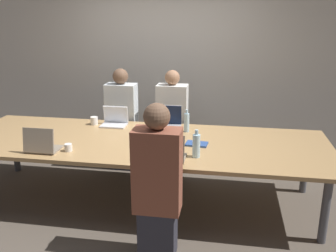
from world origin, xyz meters
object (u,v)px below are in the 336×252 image
(cup_far_midleft, at_px, (94,121))
(person_far_center, at_px, (172,123))
(laptop_near_midright, at_px, (167,153))
(bottle_near_midright, at_px, (196,145))
(cup_near_left, at_px, (68,147))
(laptop_near_left, at_px, (42,145))
(laptop_far_midleft, at_px, (115,120))
(laptop_far_center, at_px, (168,121))
(bottle_far_center, at_px, (187,122))
(person_near_midright, at_px, (157,185))
(person_far_midleft, at_px, (122,121))
(stapler, at_px, (170,145))

(cup_far_midleft, bearing_deg, person_far_center, 25.93)
(person_far_center, bearing_deg, laptop_near_midright, -82.83)
(cup_far_midleft, height_order, person_far_center, person_far_center)
(bottle_near_midright, xyz_separation_m, cup_near_left, (-1.30, -0.06, -0.08))
(bottle_near_midright, xyz_separation_m, laptop_near_left, (-1.55, -0.13, -0.04))
(laptop_near_midright, relative_size, laptop_near_left, 1.08)
(laptop_far_midleft, xyz_separation_m, laptop_far_center, (0.67, 0.04, 0.01))
(laptop_far_midleft, bearing_deg, cup_far_midleft, -176.00)
(bottle_near_midright, distance_m, bottle_far_center, 0.80)
(cup_far_midleft, distance_m, person_near_midright, 1.82)
(laptop_near_left, xyz_separation_m, cup_near_left, (0.25, 0.07, -0.04))
(person_near_midright, bearing_deg, cup_far_midleft, -52.98)
(person_far_midleft, xyz_separation_m, person_far_center, (0.68, 0.05, -0.01))
(laptop_far_midleft, height_order, person_far_center, person_far_center)
(person_far_midleft, height_order, stapler, person_far_midleft)
(stapler, bearing_deg, bottle_far_center, 80.84)
(stapler, bearing_deg, cup_far_midleft, 150.91)
(cup_far_midleft, relative_size, stapler, 0.66)
(laptop_near_left, bearing_deg, stapler, -164.18)
(person_far_midleft, relative_size, bottle_near_midright, 4.97)
(person_far_midleft, bearing_deg, laptop_near_left, -106.93)
(laptop_far_center, relative_size, bottle_far_center, 1.19)
(cup_near_left, height_order, bottle_far_center, bottle_far_center)
(cup_near_left, height_order, person_far_center, person_far_center)
(laptop_near_midright, relative_size, bottle_near_midright, 1.24)
(laptop_far_center, bearing_deg, person_far_center, 91.48)
(person_near_midright, relative_size, stapler, 9.24)
(laptop_far_midleft, distance_m, bottle_far_center, 0.92)
(cup_near_left, relative_size, person_far_center, 0.06)
(bottle_near_midright, bearing_deg, laptop_far_center, 115.09)
(bottle_near_midright, bearing_deg, laptop_near_left, -175.28)
(laptop_near_midright, xyz_separation_m, cup_near_left, (-1.03, 0.08, -0.04))
(bottle_far_center, bearing_deg, stapler, -101.33)
(laptop_near_left, height_order, stapler, laptop_near_left)
(person_far_midleft, bearing_deg, bottle_far_center, -27.51)
(laptop_near_midright, bearing_deg, cup_far_midleft, -42.56)
(laptop_far_center, xyz_separation_m, person_far_center, (-0.01, 0.39, -0.14))
(laptop_near_midright, relative_size, cup_near_left, 4.48)
(laptop_near_midright, distance_m, person_far_center, 1.48)
(cup_near_left, bearing_deg, person_far_midleft, 82.54)
(person_far_midleft, height_order, person_far_center, person_far_midleft)
(person_far_midleft, height_order, laptop_far_center, person_far_midleft)
(bottle_near_midright, bearing_deg, person_far_center, 108.74)
(person_far_center, bearing_deg, stapler, -82.33)
(laptop_near_left, bearing_deg, bottle_far_center, -146.26)
(person_far_midleft, xyz_separation_m, laptop_near_left, (-0.43, -1.40, 0.14))
(laptop_near_midright, height_order, cup_near_left, laptop_near_midright)
(cup_far_midleft, distance_m, laptop_near_midright, 1.50)
(laptop_near_left, bearing_deg, laptop_far_center, -136.26)
(cup_near_left, height_order, stapler, cup_near_left)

